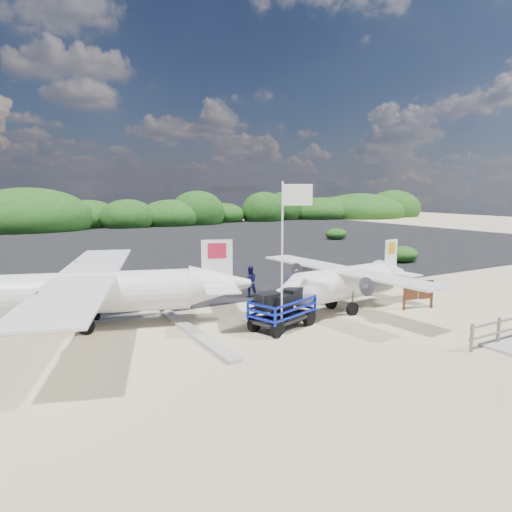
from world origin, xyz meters
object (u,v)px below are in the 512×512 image
(baggage_cart, at_px, (282,328))
(flagpole, at_px, (281,336))
(crew_a, at_px, (288,297))
(crew_b, at_px, (250,282))
(aircraft_large, at_px, (228,245))
(signboard, at_px, (417,309))

(baggage_cart, height_order, flagpole, flagpole)
(flagpole, height_order, crew_a, flagpole)
(baggage_cart, height_order, crew_a, crew_a)
(crew_b, height_order, aircraft_large, aircraft_large)
(flagpole, relative_size, crew_a, 3.24)
(crew_a, bearing_deg, aircraft_large, -129.23)
(baggage_cart, relative_size, signboard, 1.76)
(crew_b, bearing_deg, signboard, 150.32)
(crew_a, distance_m, crew_b, 4.04)
(baggage_cart, bearing_deg, flagpole, -143.77)
(flagpole, relative_size, aircraft_large, 0.40)
(baggage_cart, bearing_deg, aircraft_large, 49.33)
(crew_a, bearing_deg, flagpole, 32.22)
(baggage_cart, relative_size, crew_a, 1.64)
(signboard, xyz_separation_m, aircraft_large, (3.16, 26.23, 0.00))
(flagpole, bearing_deg, crew_a, 50.91)
(crew_b, xyz_separation_m, aircraft_large, (8.77, 20.29, -0.82))
(crew_a, height_order, aircraft_large, aircraft_large)
(flagpole, height_order, signboard, flagpole)
(baggage_cart, relative_size, crew_b, 1.79)
(signboard, xyz_separation_m, crew_a, (-5.95, 1.91, 0.89))
(signboard, bearing_deg, crew_a, 176.05)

